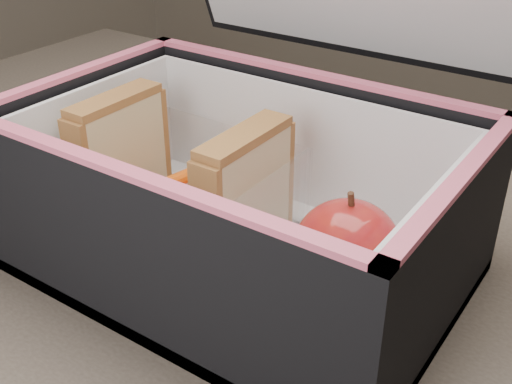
# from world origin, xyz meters

# --- Properties ---
(kitchen_table) EXTENTS (1.20, 0.80, 0.75)m
(kitchen_table) POSITION_xyz_m (0.00, 0.00, 0.66)
(kitchen_table) COLOR #66584C
(kitchen_table) RESTS_ON ground
(lunch_bag) EXTENTS (0.33, 0.30, 0.32)m
(lunch_bag) POSITION_xyz_m (-0.01, -0.02, 0.82)
(lunch_bag) COLOR black
(lunch_bag) RESTS_ON kitchen_table
(plastic_tub) EXTENTS (0.17, 0.12, 0.07)m
(plastic_tub) POSITION_xyz_m (-0.07, -0.02, 0.80)
(plastic_tub) COLOR white
(plastic_tub) RESTS_ON lunch_bag
(sandwich_left) EXTENTS (0.02, 0.09, 0.10)m
(sandwich_left) POSITION_xyz_m (-0.13, -0.02, 0.82)
(sandwich_left) COLOR #D6BC88
(sandwich_left) RESTS_ON plastic_tub
(sandwich_right) EXTENTS (0.02, 0.09, 0.10)m
(sandwich_right) POSITION_xyz_m (-0.00, -0.02, 0.82)
(sandwich_right) COLOR #D6BC88
(sandwich_right) RESTS_ON plastic_tub
(carrot_sticks) EXTENTS (0.05, 0.16, 0.03)m
(carrot_sticks) POSITION_xyz_m (-0.07, -0.03, 0.78)
(carrot_sticks) COLOR #D04D00
(carrot_sticks) RESTS_ON plastic_tub
(paper_napkin) EXTENTS (0.09, 0.09, 0.01)m
(paper_napkin) POSITION_xyz_m (0.08, -0.03, 0.77)
(paper_napkin) COLOR white
(paper_napkin) RESTS_ON lunch_bag
(red_apple) EXTENTS (0.08, 0.08, 0.08)m
(red_apple) POSITION_xyz_m (0.08, -0.03, 0.81)
(red_apple) COLOR maroon
(red_apple) RESTS_ON paper_napkin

